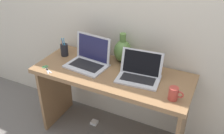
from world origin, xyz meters
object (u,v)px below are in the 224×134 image
at_px(green_vase, 123,50).
at_px(power_brick, 94,122).
at_px(laptop_right, 140,72).
at_px(coffee_mug, 174,94).
at_px(laptop_left, 90,57).
at_px(pen_cup, 64,50).
at_px(scissors, 46,68).

height_order(green_vase, power_brick, green_vase).
height_order(laptop_right, power_brick, laptop_right).
relative_size(laptop_right, coffee_mug, 3.30).
xyz_separation_m(laptop_left, power_brick, (-0.00, 0.03, -0.81)).
relative_size(green_vase, pen_cup, 1.46).
xyz_separation_m(coffee_mug, scissors, (-1.12, -0.05, -0.05)).
height_order(scissors, power_brick, scissors).
bearing_deg(coffee_mug, green_vase, 146.91).
xyz_separation_m(pen_cup, scissors, (-0.00, -0.28, -0.06)).
xyz_separation_m(coffee_mug, pen_cup, (-1.12, 0.23, 0.01)).
bearing_deg(power_brick, green_vase, 32.07).
bearing_deg(laptop_right, laptop_left, 178.28).
distance_m(coffee_mug, scissors, 1.12).
bearing_deg(scissors, laptop_left, 37.44).
relative_size(coffee_mug, power_brick, 1.59).
bearing_deg(green_vase, laptop_left, -142.34).
relative_size(green_vase, coffee_mug, 2.48).
distance_m(laptop_left, pen_cup, 0.31).
distance_m(coffee_mug, pen_cup, 1.14).
relative_size(green_vase, power_brick, 3.94).
bearing_deg(green_vase, power_brick, -147.93).
bearing_deg(scissors, power_brick, 41.43).
distance_m(laptop_right, pen_cup, 0.80).
bearing_deg(power_brick, pen_cup, 177.69).
distance_m(laptop_right, scissors, 0.83).
bearing_deg(pen_cup, scissors, -90.34).
bearing_deg(power_brick, laptop_left, -83.90).
bearing_deg(scissors, coffee_mug, 2.74).
height_order(laptop_right, pen_cup, laptop_right).
distance_m(green_vase, power_brick, 0.90).
xyz_separation_m(laptop_right, pen_cup, (-0.79, 0.06, 0.00)).
relative_size(scissors, power_brick, 2.00).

